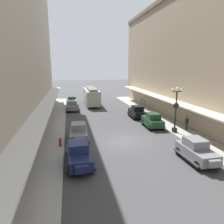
{
  "coord_description": "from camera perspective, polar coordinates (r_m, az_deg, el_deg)",
  "views": [
    {
      "loc": [
        -5.33,
        -19.58,
        7.56
      ],
      "look_at": [
        0.0,
        6.0,
        1.8
      ],
      "focal_mm": 33.24,
      "sensor_mm": 36.0,
      "label": 1
    }
  ],
  "objects": [
    {
      "name": "fire_hydrant",
      "position": [
        20.4,
        -14.05,
        -8.02
      ],
      "size": [
        0.24,
        0.24,
        0.82
      ],
      "color": "#B21E19",
      "rests_on": "sidewalk_left"
    },
    {
      "name": "parked_car_3",
      "position": [
        16.47,
        -9.13,
        -11.41
      ],
      "size": [
        2.29,
        4.31,
        1.84
      ],
      "color": "#19234C",
      "rests_on": "ground"
    },
    {
      "name": "streetcar",
      "position": [
        41.69,
        -5.72,
        4.57
      ],
      "size": [
        2.53,
        9.6,
        3.46
      ],
      "color": "#ADA899",
      "rests_on": "ground"
    },
    {
      "name": "lamp_post_with_clock",
      "position": [
        24.43,
        17.18,
        1.08
      ],
      "size": [
        1.42,
        0.44,
        5.16
      ],
      "color": "black",
      "rests_on": "sidewalk_right"
    },
    {
      "name": "parked_car_4",
      "position": [
        21.69,
        -9.16,
        -5.49
      ],
      "size": [
        2.3,
        4.32,
        1.84
      ],
      "color": "slate",
      "rests_on": "ground"
    },
    {
      "name": "parked_car_6",
      "position": [
        26.73,
        11.07,
        -2.13
      ],
      "size": [
        2.25,
        4.3,
        1.84
      ],
      "color": "#193D23",
      "rests_on": "ground"
    },
    {
      "name": "pedestrian_2",
      "position": [
        36.71,
        8.81,
        2.01
      ],
      "size": [
        0.36,
        0.28,
        1.67
      ],
      "color": "slate",
      "rests_on": "sidewalk_right"
    },
    {
      "name": "pedestrian_0",
      "position": [
        26.15,
        19.86,
        -2.82
      ],
      "size": [
        0.36,
        0.28,
        1.67
      ],
      "color": "#2D2D33",
      "rests_on": "sidewalk_right"
    },
    {
      "name": "pedestrian_3",
      "position": [
        38.99,
        8.14,
        2.6
      ],
      "size": [
        0.36,
        0.24,
        1.64
      ],
      "color": "#2D2D33",
      "rests_on": "sidewalk_right"
    },
    {
      "name": "ground_plane",
      "position": [
        21.65,
        3.27,
        -8.02
      ],
      "size": [
        200.0,
        200.0,
        0.0
      ],
      "primitive_type": "plane",
      "color": "#424244"
    },
    {
      "name": "pedestrian_1",
      "position": [
        38.24,
        8.4,
        2.44
      ],
      "size": [
        0.36,
        0.28,
        1.67
      ],
      "color": "#2D2D33",
      "rests_on": "sidewalk_right"
    },
    {
      "name": "parked_car_5",
      "position": [
        36.6,
        -10.71,
        1.8
      ],
      "size": [
        2.28,
        4.31,
        1.84
      ],
      "color": "slate",
      "rests_on": "ground"
    },
    {
      "name": "building_row_left",
      "position": [
        20.63,
        -27.61,
        23.06
      ],
      "size": [
        4.3,
        60.0,
        23.67
      ],
      "color": "#B2A899",
      "rests_on": "ground"
    },
    {
      "name": "sidewalk_right",
      "position": [
        24.57,
        20.52,
        -6.12
      ],
      "size": [
        3.0,
        60.0,
        0.15
      ],
      "primitive_type": "cube",
      "color": "#A8A59E",
      "rests_on": "ground"
    },
    {
      "name": "parked_car_1",
      "position": [
        31.32,
        6.88,
        0.15
      ],
      "size": [
        2.17,
        4.27,
        1.84
      ],
      "color": "black",
      "rests_on": "ground"
    },
    {
      "name": "parked_car_2",
      "position": [
        18.38,
        22.2,
        -9.63
      ],
      "size": [
        2.18,
        4.28,
        1.84
      ],
      "color": "slate",
      "rests_on": "ground"
    },
    {
      "name": "parked_car_0",
      "position": [
        41.42,
        -10.94,
        3.01
      ],
      "size": [
        2.15,
        4.26,
        1.84
      ],
      "color": "#193D23",
      "rests_on": "ground"
    },
    {
      "name": "sidewalk_left",
      "position": [
        21.07,
        -17.1,
        -8.95
      ],
      "size": [
        3.0,
        60.0,
        0.15
      ],
      "primitive_type": "cube",
      "color": "#A8A59E",
      "rests_on": "ground"
    },
    {
      "name": "building_row_right",
      "position": [
        25.05,
        27.59,
        14.29
      ],
      "size": [
        4.3,
        60.0,
        17.93
      ],
      "color": "gray",
      "rests_on": "ground"
    }
  ]
}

